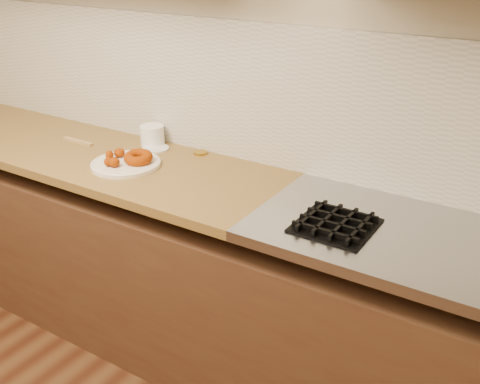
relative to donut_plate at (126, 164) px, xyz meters
The scene contains 13 objects.
wall_back 0.60m from the donut_plate, 61.68° to the left, with size 4.00×0.02×2.70m, color tan.
base_cabinet 0.56m from the donut_plate, 14.77° to the left, with size 3.60×0.60×0.77m, color #492F1B.
butcher_block 0.46m from the donut_plate, behind, with size 2.30×0.62×0.04m, color olive.
stovetop 1.35m from the donut_plate, ahead, with size 1.30×0.62×0.04m, color #9EA0A5.
backsplash 0.49m from the donut_plate, 60.86° to the left, with size 3.60×0.02×0.60m, color beige.
burner_grates 1.32m from the donut_plate, ahead, with size 0.91×0.26×0.03m.
donut_plate is the anchor object (origin of this frame).
ring_donut 0.06m from the donut_plate, 34.08° to the left, with size 0.13×0.13×0.04m, color #9B3200.
fried_dough_chunks 0.06m from the donut_plate, 152.71° to the right, with size 0.13×0.17×0.04m.
plastic_tub 0.29m from the donut_plate, 106.17° to the left, with size 0.11×0.11×0.09m, color white.
tub_lid 0.23m from the donut_plate, 96.89° to the left, with size 0.12×0.12×0.01m, color silver.
brass_jar_lid 0.35m from the donut_plate, 57.51° to the left, with size 0.06×0.06×0.01m, color #AE8B28.
wooden_utensil 0.41m from the donut_plate, 166.39° to the left, with size 0.19×0.02×0.01m, color #A6844D.
Camera 1 is at (1.44, -0.01, 1.81)m, focal length 42.00 mm.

